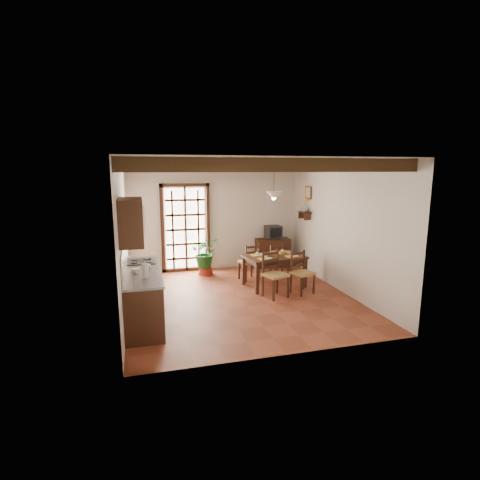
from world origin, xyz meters
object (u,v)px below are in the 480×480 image
object	(u,v)px
kitchen_counter	(143,294)
chair_far_left	(249,268)
pendant_lamp	(274,195)
dining_table	(274,260)
crt_tv	(273,232)
potted_plant	(205,252)
chair_far_right	(273,266)
sideboard	(273,253)
chair_near_right	(302,280)
chair_near_left	(275,283)

from	to	relation	value
kitchen_counter	chair_far_left	distance (m)	3.10
chair_far_left	pendant_lamp	bearing A→B (deg)	113.78
dining_table	crt_tv	world-z (taller)	crt_tv
dining_table	crt_tv	xyz separation A→B (m)	(0.57, 1.62, 0.35)
kitchen_counter	potted_plant	xyz separation A→B (m)	(1.57, 2.56, 0.10)
crt_tv	chair_far_right	bearing A→B (deg)	-114.92
crt_tv	chair_far_left	bearing A→B (deg)	-139.51
sideboard	dining_table	bearing A→B (deg)	-105.10
kitchen_counter	chair_near_right	size ratio (longest dim) A/B	2.50
chair_far_left	dining_table	bearing A→B (deg)	109.02
kitchen_counter	dining_table	xyz separation A→B (m)	(2.91, 1.20, 0.15)
chair_far_left	pendant_lamp	xyz separation A→B (m)	(0.41, -0.52, 1.80)
chair_near_left	pendant_lamp	bearing A→B (deg)	54.57
chair_near_right	potted_plant	bearing A→B (deg)	113.98
chair_far_left	sideboard	size ratio (longest dim) A/B	0.98
dining_table	pendant_lamp	world-z (taller)	pendant_lamp
kitchen_counter	chair_far_left	xyz separation A→B (m)	(2.51, 1.82, -0.19)
chair_near_right	chair_far_right	size ratio (longest dim) A/B	1.07
kitchen_counter	chair_near_left	xyz separation A→B (m)	(2.67, 0.49, -0.17)
chair_near_right	chair_far_left	xyz separation A→B (m)	(-0.82, 1.24, -0.00)
chair_near_left	crt_tv	distance (m)	2.55
chair_near_right	potted_plant	xyz separation A→B (m)	(-1.75, 1.98, 0.29)
sideboard	potted_plant	xyz separation A→B (m)	(-1.91, -0.27, 0.18)
chair_far_left	potted_plant	world-z (taller)	potted_plant
pendant_lamp	chair_near_left	bearing A→B (deg)	-106.72
kitchen_counter	sideboard	size ratio (longest dim) A/B	2.45
chair_near_left	sideboard	distance (m)	2.47
chair_near_right	chair_far_right	xyz separation A→B (m)	(-0.17, 1.33, -0.02)
chair_far_right	potted_plant	xyz separation A→B (m)	(-1.58, 0.65, 0.30)
kitchen_counter	chair_near_right	world-z (taller)	kitchen_counter
chair_near_left	sideboard	size ratio (longest dim) A/B	1.05
chair_far_left	potted_plant	size ratio (longest dim) A/B	0.44
sideboard	potted_plant	bearing A→B (deg)	-167.89
potted_plant	pendant_lamp	xyz separation A→B (m)	(1.34, -1.26, 1.51)
kitchen_counter	sideboard	world-z (taller)	kitchen_counter
kitchen_counter	chair_near_right	xyz separation A→B (m)	(3.32, 0.58, -0.19)
chair_near_right	chair_far_left	world-z (taller)	chair_near_right
crt_tv	potted_plant	xyz separation A→B (m)	(-1.91, -0.26, -0.40)
dining_table	potted_plant	distance (m)	1.91
chair_near_left	chair_far_right	xyz separation A→B (m)	(0.48, 1.41, -0.04)
chair_far_right	crt_tv	xyz separation A→B (m)	(0.33, 0.91, 0.70)
chair_far_right	sideboard	size ratio (longest dim) A/B	0.92
chair_near_right	potted_plant	world-z (taller)	potted_plant
kitchen_counter	chair_far_right	world-z (taller)	kitchen_counter
chair_far_left	crt_tv	bearing A→B (deg)	-148.67
chair_far_right	dining_table	bearing A→B (deg)	58.54
chair_near_right	dining_table	bearing A→B (deg)	105.85
dining_table	chair_far_left	world-z (taller)	chair_far_left
dining_table	sideboard	size ratio (longest dim) A/B	1.53
chair_far_left	chair_near_right	bearing A→B (deg)	109.00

